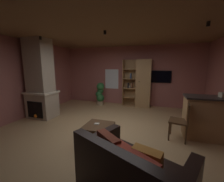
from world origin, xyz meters
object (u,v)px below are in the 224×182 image
object	(u,v)px
table_book_0	(97,124)
dining_chair	(183,119)
leather_couch	(131,174)
potted_floor_plant	(100,94)
stone_fireplace	(41,83)
kitchen_bar_counter	(216,119)
wall_mounted_tv	(160,77)
tissue_box	(223,95)
bookshelf_cabinet	(141,84)
coffee_table	(98,129)

from	to	relation	value
table_book_0	dining_chair	xyz separation A→B (m)	(1.90, 0.72, 0.08)
leather_couch	potted_floor_plant	bearing A→B (deg)	117.67
stone_fireplace	dining_chair	world-z (taller)	stone_fireplace
potted_floor_plant	table_book_0	bearing A→B (deg)	-68.68
stone_fireplace	leather_couch	bearing A→B (deg)	-30.64
kitchen_bar_counter	wall_mounted_tv	bearing A→B (deg)	116.87
tissue_box	potted_floor_plant	xyz separation A→B (m)	(-3.92, 2.04, -0.58)
bookshelf_cabinet	leather_couch	bearing A→B (deg)	-85.54
stone_fireplace	kitchen_bar_counter	world-z (taller)	stone_fireplace
leather_couch	table_book_0	world-z (taller)	leather_couch
table_book_0	coffee_table	bearing A→B (deg)	-28.46
bookshelf_cabinet	kitchen_bar_counter	size ratio (longest dim) A/B	1.42
coffee_table	bookshelf_cabinet	bearing A→B (deg)	79.88
table_book_0	wall_mounted_tv	distance (m)	3.88
potted_floor_plant	dining_chair	bearing A→B (deg)	-37.05
bookshelf_cabinet	tissue_box	bearing A→B (deg)	-47.59
potted_floor_plant	bookshelf_cabinet	bearing A→B (deg)	7.69
potted_floor_plant	kitchen_bar_counter	bearing A→B (deg)	-28.13
bookshelf_cabinet	table_book_0	world-z (taller)	bookshelf_cabinet
coffee_table	stone_fireplace	bearing A→B (deg)	158.77
stone_fireplace	table_book_0	world-z (taller)	stone_fireplace
tissue_box	coffee_table	world-z (taller)	tissue_box
table_book_0	wall_mounted_tv	world-z (taller)	wall_mounted_tv
bookshelf_cabinet	dining_chair	xyz separation A→B (m)	(1.25, -2.58, -0.49)
leather_couch	wall_mounted_tv	distance (m)	4.74
dining_chair	kitchen_bar_counter	bearing A→B (deg)	19.30
kitchen_bar_counter	tissue_box	size ratio (longest dim) A/B	12.10
bookshelf_cabinet	wall_mounted_tv	bearing A→B (deg)	15.80
leather_couch	potted_floor_plant	world-z (taller)	potted_floor_plant
potted_floor_plant	wall_mounted_tv	bearing A→B (deg)	10.08
bookshelf_cabinet	coffee_table	bearing A→B (deg)	-100.12
stone_fireplace	coffee_table	bearing A→B (deg)	-21.23
tissue_box	bookshelf_cabinet	bearing A→B (deg)	132.41
tissue_box	stone_fireplace	bearing A→B (deg)	-179.38
wall_mounted_tv	table_book_0	bearing A→B (deg)	-111.55
bookshelf_cabinet	tissue_box	world-z (taller)	bookshelf_cabinet
dining_chair	wall_mounted_tv	distance (m)	2.95
leather_couch	wall_mounted_tv	xyz separation A→B (m)	(0.40, 4.62, 1.02)
leather_couch	stone_fireplace	bearing A→B (deg)	149.36
kitchen_bar_counter	potted_floor_plant	world-z (taller)	kitchen_bar_counter
dining_chair	table_book_0	bearing A→B (deg)	-159.07
table_book_0	wall_mounted_tv	xyz separation A→B (m)	(1.39, 3.51, 0.88)
kitchen_bar_counter	coffee_table	distance (m)	2.81
kitchen_bar_counter	potted_floor_plant	xyz separation A→B (m)	(-3.86, 2.06, -0.00)
bookshelf_cabinet	coffee_table	xyz separation A→B (m)	(-0.59, -3.33, -0.67)
tissue_box	table_book_0	size ratio (longest dim) A/B	1.10
wall_mounted_tv	potted_floor_plant	bearing A→B (deg)	-169.92
kitchen_bar_counter	dining_chair	size ratio (longest dim) A/B	1.58
stone_fireplace	wall_mounted_tv	world-z (taller)	stone_fireplace
kitchen_bar_counter	table_book_0	distance (m)	2.85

